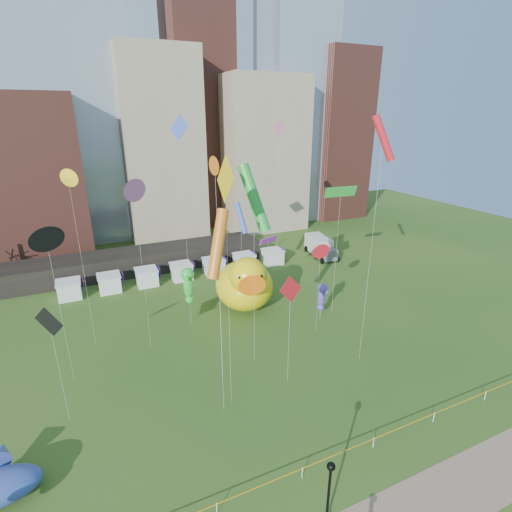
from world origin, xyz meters
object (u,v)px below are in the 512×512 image
seahorse_green (189,283)px  seahorse_purple (322,295)px  box_truck (320,246)px  small_duck (252,288)px  big_duck (245,283)px  lamppost (329,486)px

seahorse_green → seahorse_purple: (14.34, -5.31, -2.01)m
seahorse_purple → box_truck: 22.12m
small_duck → seahorse_green: size_ratio=0.63×
big_duck → box_truck: (19.26, 12.52, -1.81)m
small_duck → lamppost: lamppost is taller
seahorse_green → box_truck: (26.39, 13.18, -3.46)m
big_duck → seahorse_green: size_ratio=1.51×
seahorse_purple → lamppost: (-13.34, -20.79, -0.14)m
big_duck → seahorse_purple: big_duck is taller
seahorse_purple → lamppost: bearing=-120.6°
seahorse_purple → box_truck: seahorse_purple is taller
seahorse_purple → box_truck: bearing=59.0°
seahorse_green → big_duck: bearing=28.6°
seahorse_green → box_truck: seahorse_green is taller
lamppost → small_duck: bearing=74.6°
small_duck → box_truck: (17.42, 10.42, 0.07)m
big_duck → small_duck: big_duck is taller
box_truck → seahorse_purple: bearing=-116.0°
small_duck → lamppost: size_ratio=0.91×
seahorse_green → seahorse_purple: size_ratio=1.53×
big_duck → lamppost: size_ratio=2.18×
lamppost → seahorse_purple: bearing=57.3°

